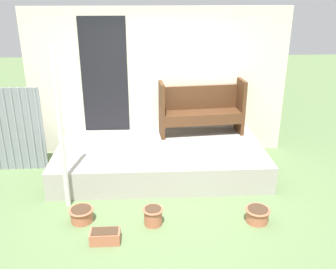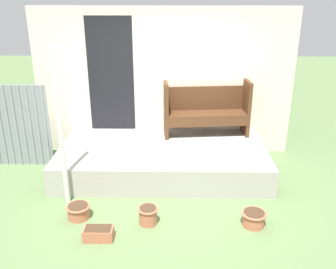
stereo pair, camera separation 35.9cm
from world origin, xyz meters
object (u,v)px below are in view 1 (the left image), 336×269
Objects in this scene: flower_pot_right at (257,214)px; support_post at (60,132)px; flower_pot_middle at (153,215)px; planter_box_rect at (105,236)px; flower_pot_left at (82,214)px; bench at (201,107)px.

support_post is at bearing 168.24° from flower_pot_right.
flower_pot_middle is 0.75× the size of planter_box_rect.
flower_pot_left is 0.95m from flower_pot_middle.
bench reaches higher than flower_pot_middle.
flower_pot_right is 0.91× the size of planter_box_rect.
bench is at bearing 37.06° from support_post.
flower_pot_left is 0.58m from planter_box_rect.
flower_pot_left is 0.99× the size of flower_pot_right.
bench is at bearing 66.93° from flower_pot_middle.
flower_pot_right is at bearing -82.48° from bench.
support_post reaches higher than flower_pot_left.
flower_pot_right is (2.57, -0.53, -1.01)m from support_post.
support_post is 1.49× the size of bench.
support_post reaches higher than planter_box_rect.
bench is at bearing 47.19° from flower_pot_left.
bench is at bearing 102.80° from flower_pot_right.
support_post reaches higher than bench.
support_post is 6.79× the size of flower_pot_right.
support_post is 1.63m from flower_pot_middle.
flower_pot_right is at bearing -0.66° from flower_pot_middle.
planter_box_rect is at bearing -52.10° from flower_pot_left.
planter_box_rect is at bearing -126.59° from bench.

